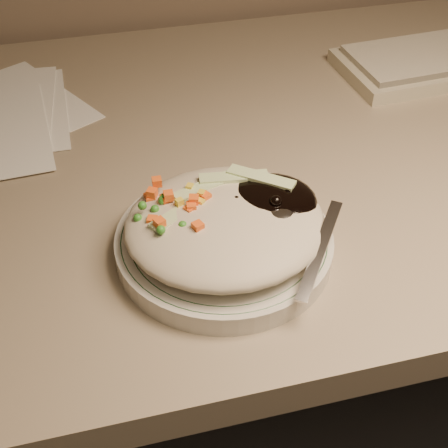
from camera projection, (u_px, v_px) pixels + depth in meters
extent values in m
cube|color=gray|center=(265.00, 151.00, 0.79)|extent=(1.40, 0.70, 0.04)
cylinder|color=silver|center=(224.00, 244.00, 0.61)|extent=(0.21, 0.21, 0.02)
torus|color=#144723|center=(224.00, 236.00, 0.60)|extent=(0.20, 0.20, 0.00)
torus|color=#144723|center=(224.00, 236.00, 0.60)|extent=(0.18, 0.18, 0.00)
ellipsoid|color=#BCB298|center=(225.00, 224.00, 0.59)|extent=(0.19, 0.18, 0.04)
ellipsoid|color=black|center=(266.00, 203.00, 0.60)|extent=(0.10, 0.09, 0.03)
ellipsoid|color=orange|center=(174.00, 217.00, 0.59)|extent=(0.08, 0.08, 0.02)
sphere|color=black|center=(236.00, 201.00, 0.59)|extent=(0.01, 0.01, 0.01)
sphere|color=black|center=(264.00, 193.00, 0.60)|extent=(0.01, 0.01, 0.01)
sphere|color=black|center=(289.00, 191.00, 0.60)|extent=(0.01, 0.01, 0.01)
sphere|color=black|center=(277.00, 188.00, 0.61)|extent=(0.01, 0.01, 0.01)
sphere|color=black|center=(276.00, 201.00, 0.58)|extent=(0.01, 0.01, 0.01)
sphere|color=black|center=(263.00, 198.00, 0.60)|extent=(0.01, 0.01, 0.01)
sphere|color=black|center=(271.00, 189.00, 0.61)|extent=(0.01, 0.01, 0.01)
cube|color=#FF611C|center=(169.00, 196.00, 0.58)|extent=(0.01, 0.01, 0.01)
cube|color=#FF611C|center=(190.00, 216.00, 0.58)|extent=(0.01, 0.01, 0.01)
cube|color=#FF611C|center=(152.00, 193.00, 0.59)|extent=(0.01, 0.01, 0.01)
cube|color=#FF611C|center=(194.00, 200.00, 0.58)|extent=(0.01, 0.01, 0.01)
cube|color=#FF611C|center=(191.00, 207.00, 0.58)|extent=(0.01, 0.01, 0.01)
cube|color=#FF611C|center=(150.00, 197.00, 0.60)|extent=(0.01, 0.01, 0.01)
cube|color=#FF611C|center=(166.00, 199.00, 0.59)|extent=(0.01, 0.01, 0.01)
cube|color=#FF611C|center=(190.00, 210.00, 0.58)|extent=(0.01, 0.01, 0.01)
cube|color=#FF611C|center=(205.00, 197.00, 0.59)|extent=(0.01, 0.01, 0.01)
cube|color=#FF611C|center=(157.00, 182.00, 0.60)|extent=(0.01, 0.01, 0.01)
cube|color=#FF611C|center=(160.00, 223.00, 0.56)|extent=(0.01, 0.01, 0.01)
cube|color=#FF611C|center=(198.00, 227.00, 0.56)|extent=(0.01, 0.01, 0.01)
cube|color=#FF611C|center=(152.00, 221.00, 0.57)|extent=(0.01, 0.01, 0.01)
cube|color=#FF611C|center=(151.00, 200.00, 0.60)|extent=(0.01, 0.01, 0.01)
sphere|color=#388C28|center=(189.00, 205.00, 0.59)|extent=(0.01, 0.01, 0.01)
sphere|color=#388C28|center=(161.00, 230.00, 0.55)|extent=(0.01, 0.01, 0.01)
sphere|color=#388C28|center=(155.00, 209.00, 0.58)|extent=(0.01, 0.01, 0.01)
sphere|color=#388C28|center=(142.00, 206.00, 0.57)|extent=(0.01, 0.01, 0.01)
sphere|color=#388C28|center=(185.00, 203.00, 0.59)|extent=(0.01, 0.01, 0.01)
sphere|color=#388C28|center=(199.00, 226.00, 0.57)|extent=(0.01, 0.01, 0.01)
sphere|color=#388C28|center=(174.00, 213.00, 0.58)|extent=(0.01, 0.01, 0.01)
sphere|color=#388C28|center=(171.00, 228.00, 0.57)|extent=(0.01, 0.01, 0.01)
sphere|color=#388C28|center=(138.00, 218.00, 0.58)|extent=(0.01, 0.01, 0.01)
sphere|color=#388C28|center=(164.00, 198.00, 0.59)|extent=(0.01, 0.01, 0.01)
sphere|color=#388C28|center=(162.00, 200.00, 0.59)|extent=(0.01, 0.01, 0.01)
sphere|color=#388C28|center=(158.00, 221.00, 0.57)|extent=(0.01, 0.01, 0.01)
sphere|color=#388C28|center=(183.00, 225.00, 0.56)|extent=(0.01, 0.01, 0.01)
sphere|color=#388C28|center=(205.00, 190.00, 0.61)|extent=(0.01, 0.01, 0.01)
cube|color=yellow|center=(184.00, 203.00, 0.59)|extent=(0.01, 0.01, 0.01)
cube|color=yellow|center=(201.00, 203.00, 0.58)|extent=(0.01, 0.01, 0.01)
cube|color=yellow|center=(172.00, 203.00, 0.59)|extent=(0.01, 0.01, 0.01)
cube|color=yellow|center=(179.00, 202.00, 0.58)|extent=(0.01, 0.01, 0.01)
cube|color=yellow|center=(175.00, 214.00, 0.58)|extent=(0.01, 0.01, 0.01)
cube|color=yellow|center=(201.00, 194.00, 0.59)|extent=(0.01, 0.01, 0.01)
cube|color=yellow|center=(190.00, 188.00, 0.60)|extent=(0.01, 0.01, 0.01)
cube|color=yellow|center=(185.00, 214.00, 0.58)|extent=(0.01, 0.01, 0.01)
cube|color=#B2D18C|center=(205.00, 186.00, 0.60)|extent=(0.07, 0.04, 0.00)
cube|color=#B2D18C|center=(234.00, 177.00, 0.61)|extent=(0.07, 0.02, 0.00)
cube|color=#B2D18C|center=(181.00, 212.00, 0.58)|extent=(0.07, 0.05, 0.00)
cube|color=#B2D18C|center=(261.00, 178.00, 0.61)|extent=(0.06, 0.05, 0.00)
ellipsoid|color=silver|center=(277.00, 210.00, 0.58)|extent=(0.06, 0.06, 0.01)
cube|color=silver|center=(320.00, 250.00, 0.56)|extent=(0.08, 0.10, 0.03)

